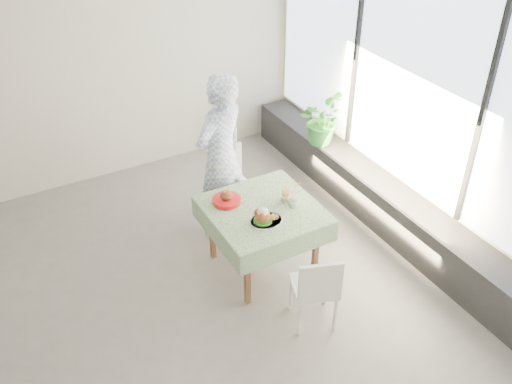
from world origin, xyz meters
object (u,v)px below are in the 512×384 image
chair_near (313,300)px  potted_plant (321,120)px  cafe_table (263,231)px  juice_cup_orange (286,195)px  diner (221,158)px  main_dish (264,218)px  chair_far (232,200)px

chair_near → potted_plant: bearing=54.8°
cafe_table → juice_cup_orange: juice_cup_orange is taller
cafe_table → diner: 0.90m
chair_near → main_dish: (-0.13, 0.67, 0.54)m
cafe_table → main_dish: bearing=-116.6°
potted_plant → cafe_table: bearing=-141.5°
cafe_table → diner: size_ratio=0.56×
chair_far → cafe_table: bearing=-96.7°
chair_far → potted_plant: potted_plant is taller
chair_near → diner: 1.77m
cafe_table → chair_near: 0.89m
main_dish → juice_cup_orange: juice_cup_orange is taller
cafe_table → chair_far: chair_far is taller
chair_near → potted_plant: (1.44, 2.03, 0.55)m
chair_far → diner: (-0.17, -0.11, 0.66)m
chair_far → potted_plant: size_ratio=1.43×
cafe_table → potted_plant: (1.47, 1.17, 0.34)m
chair_far → potted_plant: bearing=11.9°
chair_far → chair_near: 1.75m
chair_near → juice_cup_orange: bearing=75.3°
main_dish → juice_cup_orange: bearing=29.9°
chair_far → chair_near: bearing=-92.3°
juice_cup_orange → potted_plant: (1.21, 1.16, 0.00)m
diner → main_dish: bearing=64.4°
diner → potted_plant: size_ratio=3.04×
main_dish → potted_plant: 2.08m
diner → cafe_table: bearing=71.4°
chair_near → chair_far: bearing=87.7°
diner → chair_near: bearing=69.8°
chair_near → juice_cup_orange: juice_cup_orange is taller
juice_cup_orange → potted_plant: potted_plant is taller
cafe_table → chair_near: (0.03, -0.86, -0.21)m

